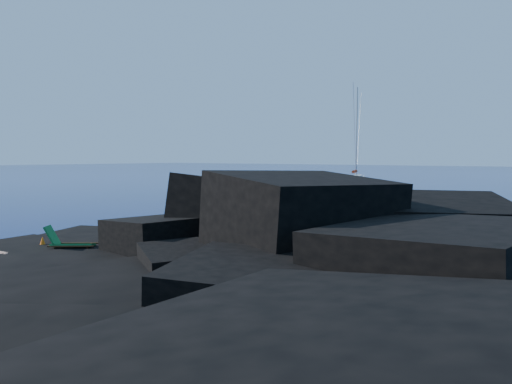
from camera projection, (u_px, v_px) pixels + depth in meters
headland at (270, 289)px, 14.97m from camera, size 24.00×24.00×3.60m
beach at (40, 266)px, 18.14m from camera, size 9.08×6.86×0.70m
surf_foam at (146, 249)px, 21.40m from camera, size 10.00×8.00×0.06m
sailboat at (356, 188)px, 62.72m from camera, size 6.57×12.20×12.66m
deck_chair at (73, 239)px, 18.35m from camera, size 1.80×1.68×1.18m
marker_cone at (43, 244)px, 18.94m from camera, size 0.47×0.47×0.59m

